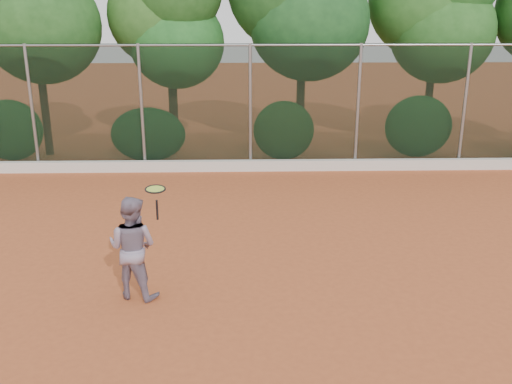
{
  "coord_description": "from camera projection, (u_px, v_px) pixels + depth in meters",
  "views": [
    {
      "loc": [
        -0.26,
        -8.74,
        4.41
      ],
      "look_at": [
        0.0,
        1.0,
        1.25
      ],
      "focal_mm": 40.0,
      "sensor_mm": 36.0,
      "label": 1
    }
  ],
  "objects": [
    {
      "name": "foliage_backdrop",
      "position": [
        230.0,
        8.0,
        16.84
      ],
      "size": [
        23.7,
        3.63,
        7.55
      ],
      "color": "#46311B",
      "rests_on": "ground"
    },
    {
      "name": "concrete_curb",
      "position": [
        251.0,
        166.0,
        16.12
      ],
      "size": [
        24.0,
        0.2,
        0.3
      ],
      "primitive_type": "cube",
      "color": "silver",
      "rests_on": "ground"
    },
    {
      "name": "tennis_player",
      "position": [
        133.0,
        247.0,
        8.91
      ],
      "size": [
        0.97,
        0.85,
        1.67
      ],
      "primitive_type": "imported",
      "rotation": [
        0.0,
        0.0,
        2.83
      ],
      "color": "gray",
      "rests_on": "ground"
    },
    {
      "name": "ground",
      "position": [
        258.0,
        280.0,
        9.68
      ],
      "size": [
        80.0,
        80.0,
        0.0
      ],
      "primitive_type": "plane",
      "color": "#B2532A",
      "rests_on": "ground"
    },
    {
      "name": "tennis_racket",
      "position": [
        156.0,
        192.0,
        8.46
      ],
      "size": [
        0.37,
        0.37,
        0.54
      ],
      "color": "black",
      "rests_on": "ground"
    },
    {
      "name": "chainlink_fence",
      "position": [
        250.0,
        104.0,
        15.76
      ],
      "size": [
        24.09,
        0.09,
        3.5
      ],
      "color": "black",
      "rests_on": "ground"
    }
  ]
}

